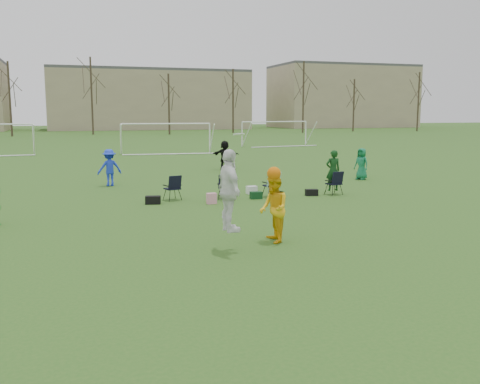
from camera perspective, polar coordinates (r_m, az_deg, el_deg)
name	(u,v)px	position (r m, az deg, el deg)	size (l,w,h in m)	color
ground	(238,253)	(12.96, -0.21, -6.48)	(260.00, 260.00, 0.00)	#2A581B
fielder_blue	(109,168)	(25.12, -13.76, 2.54)	(1.09, 0.63, 1.68)	blue
fielder_green_far	(361,164)	(27.46, 12.83, 2.95)	(0.77, 0.50, 1.58)	#137046
fielder_black	(225,155)	(31.29, -1.62, 3.95)	(1.59, 0.51, 1.72)	black
center_contest	(252,199)	(13.26, 1.25, -0.75)	(2.02, 1.61, 2.87)	white
sideline_setup	(267,183)	(21.30, 2.95, 0.95)	(8.07, 2.18, 1.82)	#103B14
goal_mid	(166,130)	(44.64, -7.90, 6.61)	(7.40, 0.63, 2.46)	white
goal_right	(275,126)	(53.73, 3.74, 6.99)	(7.35, 1.14, 2.46)	white
tree_line	(94,100)	(81.89, -15.30, 9.45)	(110.28, 3.28, 11.40)	#382B21
building_row	(121,98)	(108.47, -12.53, 9.72)	(126.00, 16.00, 13.00)	tan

